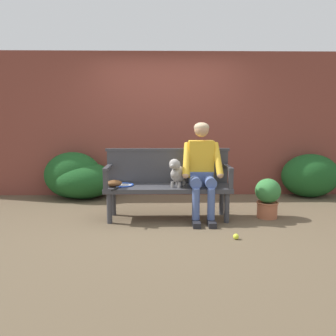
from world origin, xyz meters
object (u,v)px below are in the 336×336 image
(garden_bench, at_px, (168,190))
(tennis_ball, at_px, (236,237))
(person_seated, at_px, (202,167))
(baseball_glove, at_px, (114,183))
(tennis_racket, at_px, (123,185))
(potted_plant, at_px, (268,196))
(dog_on_bench, at_px, (177,173))

(garden_bench, height_order, tennis_ball, garden_bench)
(person_seated, distance_m, baseball_glove, 1.22)
(tennis_racket, bearing_deg, potted_plant, 0.29)
(garden_bench, distance_m, tennis_racket, 0.63)
(tennis_racket, height_order, baseball_glove, baseball_glove)
(garden_bench, bearing_deg, tennis_racket, 178.63)
(tennis_racket, bearing_deg, dog_on_bench, -6.42)
(potted_plant, bearing_deg, person_seated, -177.46)
(garden_bench, distance_m, tennis_ball, 1.21)
(dog_on_bench, xyz_separation_m, tennis_ball, (0.65, -0.79, -0.63))
(tennis_ball, bearing_deg, potted_plant, 54.66)
(dog_on_bench, bearing_deg, baseball_glove, 177.50)
(garden_bench, relative_size, tennis_racket, 2.96)
(person_seated, distance_m, tennis_ball, 1.14)
(person_seated, height_order, baseball_glove, person_seated)
(tennis_racket, relative_size, potted_plant, 1.05)
(tennis_ball, bearing_deg, dog_on_bench, 129.29)
(person_seated, relative_size, tennis_racket, 2.29)
(tennis_racket, xyz_separation_m, potted_plant, (2.03, 0.01, -0.17))
(baseball_glove, bearing_deg, tennis_racket, -0.86)
(baseball_glove, distance_m, tennis_ball, 1.78)
(garden_bench, height_order, dog_on_bench, dog_on_bench)
(tennis_racket, xyz_separation_m, baseball_glove, (-0.11, -0.05, 0.04))
(person_seated, relative_size, tennis_ball, 20.22)
(tennis_racket, height_order, tennis_ball, tennis_racket)
(tennis_racket, distance_m, baseball_glove, 0.12)
(baseball_glove, height_order, potted_plant, potted_plant)
(garden_bench, xyz_separation_m, person_seated, (0.46, -0.02, 0.33))
(garden_bench, relative_size, dog_on_bench, 4.39)
(tennis_ball, height_order, potted_plant, potted_plant)
(garden_bench, distance_m, baseball_glove, 0.74)
(person_seated, height_order, potted_plant, person_seated)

